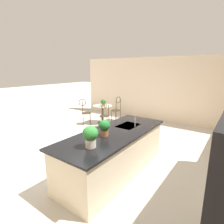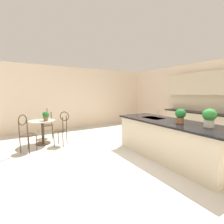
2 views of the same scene
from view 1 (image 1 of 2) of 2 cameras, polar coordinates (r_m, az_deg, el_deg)
The scene contains 11 objects.
ground_plane at distance 4.85m, azimuth -5.63°, elevation -13.58°, with size 40.00×40.00×0.00m, color beige.
wall_left_window at distance 8.06m, azimuth 14.64°, elevation 6.97°, with size 0.12×7.80×2.70m, color beige.
kitchen_island at distance 3.96m, azimuth 0.80°, elevation -12.52°, with size 2.80×1.06×0.92m.
bistro_table at distance 7.46m, azimuth -2.97°, elevation -0.14°, with size 0.80×0.80×0.74m.
chair_near_window at distance 7.34m, azimuth -8.54°, elevation 0.50°, with size 0.54×0.54×1.04m.
chair_by_island at distance 7.80m, azimuth 1.55°, elevation 1.41°, with size 0.51×0.43×1.04m.
chair_toward_desk at distance 6.78m, azimuth -2.31°, elevation -0.43°, with size 0.53×0.53×1.04m.
sink_faucet at distance 4.10m, azimuth 7.29°, elevation -3.19°, with size 0.02×0.02×0.22m, color #B2B5BA.
potted_plant_on_table at distance 7.23m, azimuth -2.83°, elevation 3.09°, with size 0.20×0.20×0.28m.
potted_plant_counter_near at distance 3.51m, azimuth -2.44°, elevation -4.70°, with size 0.23×0.23×0.32m.
potted_plant_counter_far at distance 3.02m, azimuth -6.83°, elevation -7.31°, with size 0.26×0.26×0.37m.
Camera 1 is at (3.22, 2.88, 2.20)m, focal length 28.95 mm.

